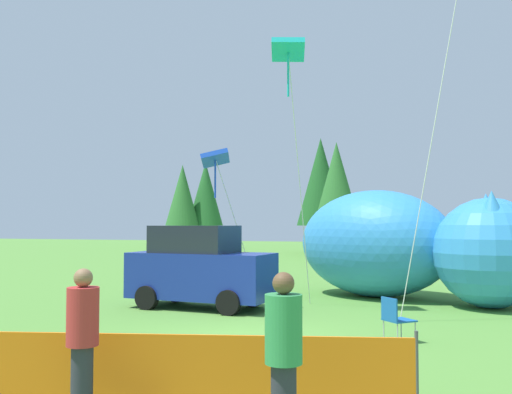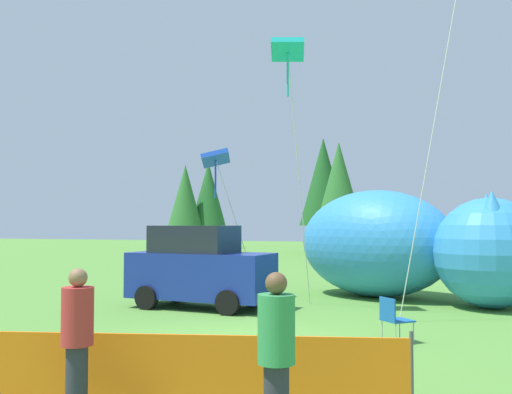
% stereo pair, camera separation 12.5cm
% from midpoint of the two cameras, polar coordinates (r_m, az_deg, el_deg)
% --- Properties ---
extents(ground_plane, '(120.00, 120.00, 0.00)m').
position_cam_midpoint_polar(ground_plane, '(12.20, -2.12, -14.12)').
color(ground_plane, '#548C38').
extents(parked_car, '(4.27, 2.21, 2.35)m').
position_cam_midpoint_polar(parked_car, '(16.50, -5.88, -7.07)').
color(parked_car, navy).
rests_on(parked_car, ground).
extents(folding_chair, '(0.74, 0.74, 0.92)m').
position_cam_midpoint_polar(folding_chair, '(12.18, 13.44, -11.52)').
color(folding_chair, '#1959A5').
rests_on(folding_chair, ground).
extents(inflatable_cat, '(8.14, 5.97, 3.51)m').
position_cam_midpoint_polar(inflatable_cat, '(18.76, 14.48, -4.99)').
color(inflatable_cat, '#338CD8').
rests_on(inflatable_cat, ground).
extents(safety_fence, '(6.00, 1.36, 1.02)m').
position_cam_midpoint_polar(safety_fence, '(8.10, -7.33, -16.69)').
color(safety_fence, orange).
rests_on(safety_fence, ground).
extents(spectator_in_green_shirt, '(0.40, 0.40, 1.86)m').
position_cam_midpoint_polar(spectator_in_green_shirt, '(7.77, -17.41, -13.05)').
color(spectator_in_green_shirt, '#2D2D38').
rests_on(spectator_in_green_shirt, ground).
extents(spectator_in_yellow_shirt, '(0.41, 0.41, 1.90)m').
position_cam_midpoint_polar(spectator_in_yellow_shirt, '(6.46, 2.20, -15.15)').
color(spectator_in_yellow_shirt, '#2D2D38').
rests_on(spectator_in_yellow_shirt, ground).
extents(kite_blue_box, '(1.70, 1.79, 4.85)m').
position_cam_midpoint_polar(kite_blue_box, '(18.79, -4.24, 3.66)').
color(kite_blue_box, silver).
rests_on(kite_blue_box, ground).
extents(kite_teal_diamond, '(1.09, 2.49, 7.43)m').
position_cam_midpoint_polar(kite_teal_diamond, '(16.21, 3.04, 14.00)').
color(kite_teal_diamond, silver).
rests_on(kite_teal_diamond, ground).
extents(horizon_tree_east, '(3.44, 3.44, 8.22)m').
position_cam_midpoint_polar(horizon_tree_east, '(54.34, -5.14, 0.19)').
color(horizon_tree_east, brown).
rests_on(horizon_tree_east, ground).
extents(horizon_tree_west, '(3.87, 3.87, 9.23)m').
position_cam_midpoint_polar(horizon_tree_west, '(45.92, 6.42, 1.49)').
color(horizon_tree_west, brown).
rests_on(horizon_tree_west, ground).
extents(horizon_tree_mid, '(3.39, 3.39, 8.10)m').
position_cam_midpoint_polar(horizon_tree_mid, '(40.24, 7.98, 1.07)').
color(horizon_tree_mid, brown).
rests_on(horizon_tree_mid, ground).
extents(horizon_tree_northeast, '(3.27, 3.27, 7.80)m').
position_cam_midpoint_polar(horizon_tree_northeast, '(53.16, -7.44, -0.01)').
color(horizon_tree_northeast, brown).
rests_on(horizon_tree_northeast, ground).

